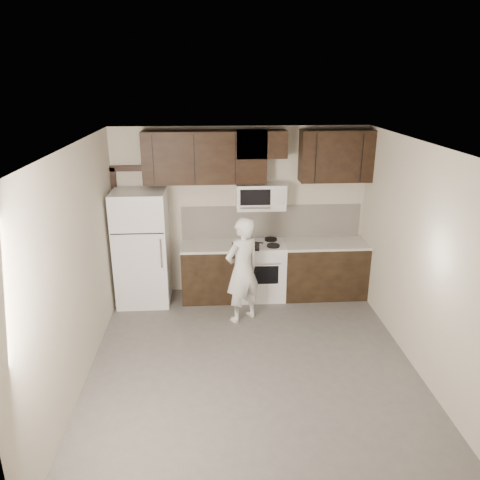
{
  "coord_description": "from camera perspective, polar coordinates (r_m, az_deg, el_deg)",
  "views": [
    {
      "loc": [
        -0.47,
        -4.97,
        3.4
      ],
      "look_at": [
        -0.09,
        0.9,
        1.34
      ],
      "focal_mm": 35.0,
      "sensor_mm": 36.0,
      "label": 1
    }
  ],
  "objects": [
    {
      "name": "upper_cabinets",
      "position": [
        7.17,
        1.84,
        10.3
      ],
      "size": [
        3.48,
        0.35,
        0.78
      ],
      "color": "black",
      "rests_on": "back_wall"
    },
    {
      "name": "backsplash",
      "position": [
        7.61,
        3.83,
        2.27
      ],
      "size": [
        2.9,
        0.02,
        0.54
      ],
      "primitive_type": "cube",
      "color": "silver",
      "rests_on": "counter_run"
    },
    {
      "name": "counter_run",
      "position": [
        7.59,
        4.77,
        -3.62
      ],
      "size": [
        2.95,
        0.64,
        0.91
      ],
      "color": "black",
      "rests_on": "floor"
    },
    {
      "name": "door_trim",
      "position": [
        7.64,
        -14.46,
        2.29
      ],
      "size": [
        0.5,
        0.08,
        2.12
      ],
      "color": "black",
      "rests_on": "floor"
    },
    {
      "name": "baking_tray",
      "position": [
        7.22,
        0.68,
        -0.8
      ],
      "size": [
        0.46,
        0.36,
        0.02
      ],
      "primitive_type": "cube",
      "rotation": [
        0.0,
        0.0,
        -0.1
      ],
      "color": "black",
      "rests_on": "counter_run"
    },
    {
      "name": "microwave",
      "position": [
        7.28,
        2.53,
        5.36
      ],
      "size": [
        0.76,
        0.42,
        0.4
      ],
      "color": "white",
      "rests_on": "upper_cabinets"
    },
    {
      "name": "pizza",
      "position": [
        7.21,
        0.68,
        -0.64
      ],
      "size": [
        0.32,
        0.32,
        0.02
      ],
      "primitive_type": "cylinder",
      "rotation": [
        0.0,
        0.0,
        -0.1
      ],
      "color": "#CAB787",
      "rests_on": "baking_tray"
    },
    {
      "name": "refrigerator",
      "position": [
        7.38,
        -11.85,
        -0.94
      ],
      "size": [
        0.8,
        0.76,
        1.8
      ],
      "color": "white",
      "rests_on": "floor"
    },
    {
      "name": "saucepan",
      "position": [
        7.21,
        1.27,
        -0.4
      ],
      "size": [
        0.28,
        0.16,
        0.16
      ],
      "color": "silver",
      "rests_on": "stove"
    },
    {
      "name": "back_wall",
      "position": [
        7.52,
        0.06,
        3.47
      ],
      "size": [
        4.0,
        0.0,
        4.0
      ],
      "primitive_type": "plane",
      "rotation": [
        1.57,
        0.0,
        0.0
      ],
      "color": "beige",
      "rests_on": "ground"
    },
    {
      "name": "ceiling",
      "position": [
        5.04,
        1.75,
        11.28
      ],
      "size": [
        4.5,
        4.5,
        0.0
      ],
      "primitive_type": "plane",
      "rotation": [
        3.14,
        0.0,
        0.0
      ],
      "color": "white",
      "rests_on": "back_wall"
    },
    {
      "name": "floor",
      "position": [
        6.04,
        1.48,
        -14.98
      ],
      "size": [
        4.5,
        4.5,
        0.0
      ],
      "primitive_type": "plane",
      "color": "#585552",
      "rests_on": "ground"
    },
    {
      "name": "stove",
      "position": [
        7.55,
        2.49,
        -3.65
      ],
      "size": [
        0.76,
        0.66,
        0.94
      ],
      "color": "white",
      "rests_on": "floor"
    },
    {
      "name": "person",
      "position": [
        6.7,
        0.3,
        -3.69
      ],
      "size": [
        0.69,
        0.63,
        1.57
      ],
      "primitive_type": "imported",
      "rotation": [
        0.0,
        0.0,
        3.73
      ],
      "color": "white",
      "rests_on": "floor"
    }
  ]
}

